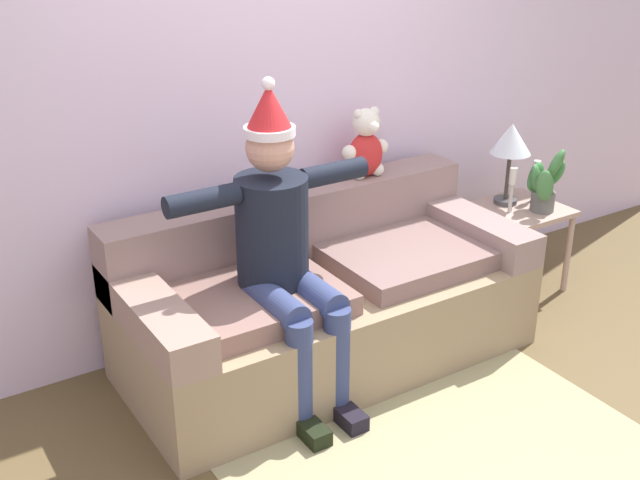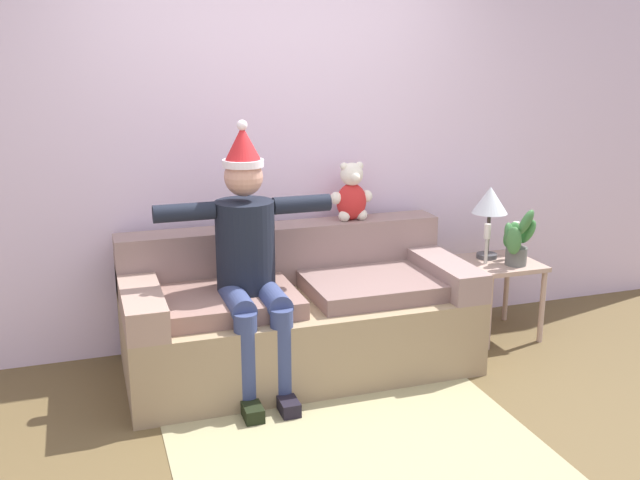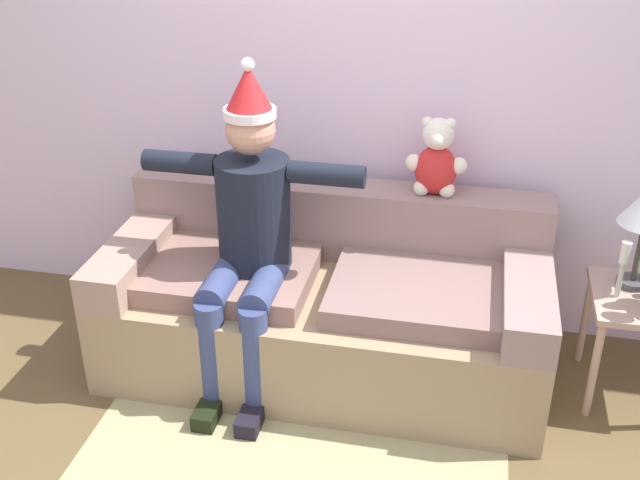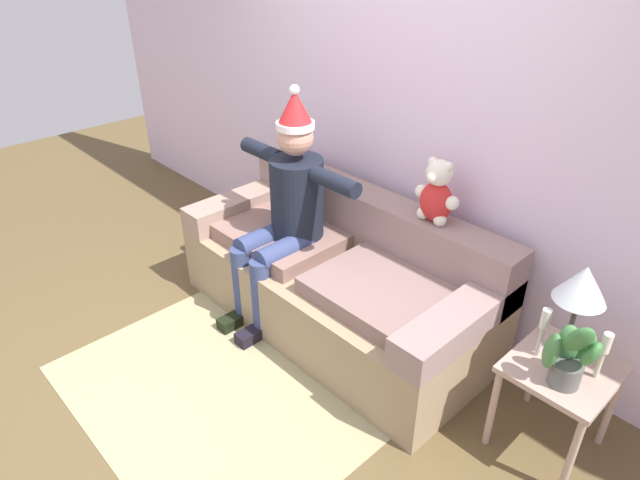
# 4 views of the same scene
# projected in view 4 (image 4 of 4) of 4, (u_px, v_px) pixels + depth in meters

# --- Properties ---
(ground_plane) EXTENTS (10.00, 10.00, 0.00)m
(ground_plane) POSITION_uv_depth(u_px,v_px,m) (216.00, 393.00, 3.17)
(ground_plane) COLOR brown
(back_wall) EXTENTS (7.00, 0.10, 2.70)m
(back_wall) POSITION_uv_depth(u_px,v_px,m) (405.00, 107.00, 3.41)
(back_wall) COLOR silver
(back_wall) RESTS_ON ground_plane
(couch) EXTENTS (2.08, 0.94, 0.83)m
(couch) POSITION_uv_depth(u_px,v_px,m) (339.00, 278.00, 3.60)
(couch) COLOR #9A8362
(couch) RESTS_ON ground_plane
(person_seated) EXTENTS (1.02, 0.77, 1.53)m
(person_seated) POSITION_uv_depth(u_px,v_px,m) (286.00, 207.00, 3.48)
(person_seated) COLOR black
(person_seated) RESTS_ON ground_plane
(teddy_bear) EXTENTS (0.29, 0.17, 0.38)m
(teddy_bear) POSITION_uv_depth(u_px,v_px,m) (437.00, 194.00, 3.14)
(teddy_bear) COLOR red
(teddy_bear) RESTS_ON couch
(side_table) EXTENTS (0.46, 0.49, 0.53)m
(side_table) POSITION_uv_depth(u_px,v_px,m) (560.00, 380.00, 2.66)
(side_table) COLOR tan
(side_table) RESTS_ON ground_plane
(table_lamp) EXTENTS (0.24, 0.24, 0.49)m
(table_lamp) POSITION_uv_depth(u_px,v_px,m) (582.00, 288.00, 2.51)
(table_lamp) COLOR #47474B
(table_lamp) RESTS_ON side_table
(potted_plant) EXTENTS (0.26, 0.25, 0.40)m
(potted_plant) POSITION_uv_depth(u_px,v_px,m) (571.00, 354.00, 2.44)
(potted_plant) COLOR #5B5D59
(potted_plant) RESTS_ON side_table
(candle_tall) EXTENTS (0.04, 0.04, 0.27)m
(candle_tall) POSITION_uv_depth(u_px,v_px,m) (544.00, 326.00, 2.59)
(candle_tall) COLOR beige
(candle_tall) RESTS_ON side_table
(candle_short) EXTENTS (0.04, 0.04, 0.25)m
(candle_short) POSITION_uv_depth(u_px,v_px,m) (604.00, 350.00, 2.47)
(candle_short) COLOR beige
(candle_short) RESTS_ON side_table
(area_rug) EXTENTS (1.81, 1.19, 0.01)m
(area_rug) POSITION_uv_depth(u_px,v_px,m) (205.00, 399.00, 3.13)
(area_rug) COLOR tan
(area_rug) RESTS_ON ground_plane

